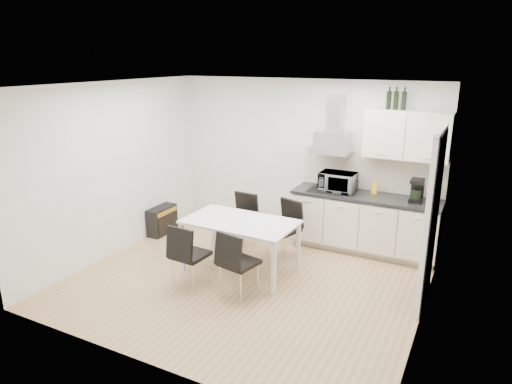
% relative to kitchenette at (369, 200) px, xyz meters
% --- Properties ---
extents(ground, '(4.50, 4.50, 0.00)m').
position_rel_kitchenette_xyz_m(ground, '(-1.19, -1.73, -0.83)').
color(ground, tan).
rests_on(ground, ground).
extents(wall_back, '(4.50, 0.10, 2.60)m').
position_rel_kitchenette_xyz_m(wall_back, '(-1.19, 0.27, 0.47)').
color(wall_back, silver).
rests_on(wall_back, ground).
extents(wall_front, '(4.50, 0.10, 2.60)m').
position_rel_kitchenette_xyz_m(wall_front, '(-1.19, -3.73, 0.47)').
color(wall_front, silver).
rests_on(wall_front, ground).
extents(wall_left, '(0.10, 4.00, 2.60)m').
position_rel_kitchenette_xyz_m(wall_left, '(-3.44, -1.73, 0.47)').
color(wall_left, silver).
rests_on(wall_left, ground).
extents(wall_right, '(0.10, 4.00, 2.60)m').
position_rel_kitchenette_xyz_m(wall_right, '(1.06, -1.73, 0.47)').
color(wall_right, silver).
rests_on(wall_right, ground).
extents(ceiling, '(4.50, 4.50, 0.00)m').
position_rel_kitchenette_xyz_m(ceiling, '(-1.19, -1.73, 1.77)').
color(ceiling, white).
rests_on(ceiling, wall_back).
extents(doorway, '(0.08, 1.04, 2.10)m').
position_rel_kitchenette_xyz_m(doorway, '(1.02, -1.18, 0.22)').
color(doorway, white).
rests_on(doorway, ground).
extents(kitchenette, '(2.22, 0.64, 2.52)m').
position_rel_kitchenette_xyz_m(kitchenette, '(0.00, 0.00, 0.00)').
color(kitchenette, beige).
rests_on(kitchenette, ground).
extents(dining_table, '(1.55, 0.91, 0.75)m').
position_rel_kitchenette_xyz_m(dining_table, '(-1.41, -1.50, -0.15)').
color(dining_table, white).
rests_on(dining_table, ground).
extents(chair_far_left, '(0.47, 0.53, 0.88)m').
position_rel_kitchenette_xyz_m(chair_far_left, '(-1.78, -0.83, -0.39)').
color(chair_far_left, black).
rests_on(chair_far_left, ground).
extents(chair_far_right, '(0.57, 0.61, 0.88)m').
position_rel_kitchenette_xyz_m(chair_far_right, '(-1.05, -0.84, -0.39)').
color(chair_far_right, black).
rests_on(chair_far_right, ground).
extents(chair_near_left, '(0.47, 0.53, 0.88)m').
position_rel_kitchenette_xyz_m(chair_near_left, '(-1.77, -2.21, -0.39)').
color(chair_near_left, black).
rests_on(chair_near_left, ground).
extents(chair_near_right, '(0.53, 0.58, 0.88)m').
position_rel_kitchenette_xyz_m(chair_near_right, '(-1.09, -2.12, -0.39)').
color(chair_near_right, black).
rests_on(chair_near_right, ground).
extents(guitar_amp, '(0.25, 0.57, 0.47)m').
position_rel_kitchenette_xyz_m(guitar_amp, '(-3.30, -0.87, -0.59)').
color(guitar_amp, black).
rests_on(guitar_amp, ground).
extents(floor_speaker, '(0.20, 0.18, 0.26)m').
position_rel_kitchenette_xyz_m(floor_speaker, '(-2.05, 0.17, -0.70)').
color(floor_speaker, black).
rests_on(floor_speaker, ground).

